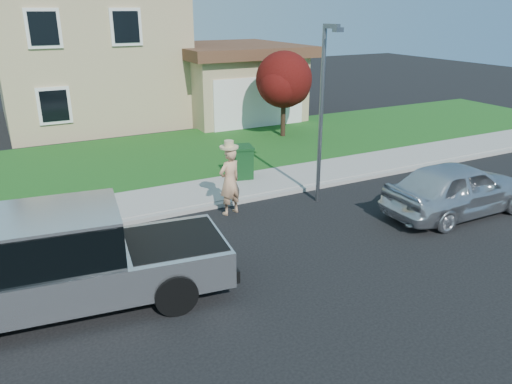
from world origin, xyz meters
TOP-DOWN VIEW (x-y plane):
  - ground at (0.00, 0.00)m, footprint 80.00×80.00m
  - curb at (1.00, 2.90)m, footprint 40.00×0.20m
  - sidewalk at (1.00, 4.00)m, footprint 40.00×2.00m
  - lawn at (1.00, 8.50)m, footprint 40.00×7.00m
  - house at (1.31, 16.38)m, footprint 14.00×11.30m
  - pickup_truck at (-3.53, -0.42)m, footprint 6.14×2.72m
  - woman at (0.99, 2.32)m, footprint 0.79×0.62m
  - sedan at (6.50, -0.58)m, footprint 4.39×1.79m
  - ornamental_tree at (6.63, 8.98)m, footprint 2.62×2.37m
  - trash_bin at (2.49, 4.58)m, footprint 0.79×0.87m
  - street_lamp at (3.68, 1.95)m, footprint 0.27×0.65m

SIDE VIEW (x-z plane):
  - ground at x=0.00m, z-range 0.00..0.00m
  - lawn at x=1.00m, z-range 0.00..0.10m
  - curb at x=1.00m, z-range 0.00..0.12m
  - sidewalk at x=1.00m, z-range 0.00..0.15m
  - trash_bin at x=2.49m, z-range 0.16..1.21m
  - sedan at x=6.50m, z-range 0.00..1.49m
  - pickup_truck at x=-3.53m, z-range -0.07..1.89m
  - woman at x=0.99m, z-range -0.06..2.02m
  - ornamental_tree at x=6.63m, z-range 0.60..4.20m
  - street_lamp at x=3.68m, z-range 0.35..5.32m
  - house at x=1.31m, z-range -0.26..6.59m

